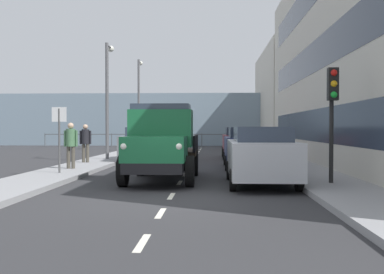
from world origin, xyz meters
name	(u,v)px	position (x,y,z in m)	size (l,w,h in m)	color
ground_plane	(190,166)	(0.00, -9.75, 0.00)	(80.00, 80.00, 0.00)	#2D2D30
sidewalk_left	(290,165)	(-4.41, -9.75, 0.07)	(2.04, 42.12, 0.15)	gray
sidewalk_right	(92,164)	(4.41, -9.75, 0.07)	(2.04, 42.12, 0.15)	gray
road_centreline_markings	(189,167)	(0.00, -9.04, 0.00)	(0.12, 38.49, 0.01)	silver
building_far_block	(313,99)	(-9.91, -31.26, 4.26)	(8.97, 15.37, 8.51)	beige
sea_horizon	(203,119)	(0.00, -33.81, 2.50)	(80.00, 0.80, 5.00)	gray
seawall_railing	(202,137)	(0.00, -30.21, 0.92)	(28.08, 0.08, 1.20)	#4C5156
truck_vintage_green	(161,144)	(0.60, -3.64, 1.18)	(2.17, 5.64, 2.43)	black
car_silver_kerbside_near	(261,155)	(-2.44, -2.90, 0.90)	(1.94, 4.58, 1.72)	#B7BABF
car_navy_kerbside_1	(247,147)	(-2.44, -8.76, 0.90)	(1.89, 4.46, 1.72)	navy
car_maroon_kerbside_2	(239,142)	(-2.44, -15.07, 0.90)	(1.83, 4.37, 1.72)	maroon
car_grey_oppositeside_0	(143,144)	(2.44, -11.96, 0.90)	(1.82, 4.17, 1.72)	slate
pedestrian_in_dark_coat	(71,142)	(4.36, -6.49, 1.17)	(0.53, 0.34, 1.73)	#4C473D
pedestrian_couple_b	(85,140)	(4.68, -9.67, 1.15)	(0.53, 0.34, 1.70)	#4C473D
traffic_light_near	(332,100)	(-4.34, -2.16, 2.47)	(0.28, 0.41, 3.20)	black
lamp_post_promenade	(108,89)	(4.25, -12.27, 3.63)	(0.32, 1.14, 5.77)	#59595B
lamp_post_far	(139,96)	(4.41, -23.16, 4.03)	(0.32, 1.14, 6.53)	#59595B
street_sign	(59,128)	(4.24, -4.80, 1.68)	(0.50, 0.07, 2.25)	#4C4C4C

